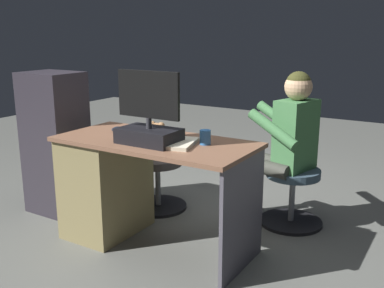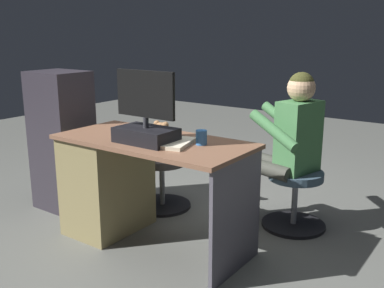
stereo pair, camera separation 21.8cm
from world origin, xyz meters
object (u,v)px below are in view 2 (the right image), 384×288
Objects in this scene: person at (287,137)px; keyboard at (154,135)px; tv_remote at (124,133)px; computer_mouse at (118,128)px; visitor_chair at (295,194)px; monitor at (146,124)px; office_chair_teddy at (162,178)px; cup at (201,137)px; teddy_bear at (162,141)px; desk at (117,179)px.

keyboard is at bearing 49.50° from person.
tv_remote is at bearing 18.19° from keyboard.
computer_mouse is 0.20× the size of visitor_chair.
keyboard is 0.22m from tv_remote.
monitor reaches higher than keyboard.
person is (-0.57, -0.90, -0.19)m from monitor.
person is at bearing -165.48° from office_chair_teddy.
office_chair_teddy is at bearing -88.31° from computer_mouse.
monitor reaches higher than cup.
tv_remote is at bearing 102.73° from teddy_bear.
desk is 0.79m from cup.
computer_mouse is at bearing 0.72° from cup.
teddy_bear reaches higher than visitor_chair.
cup is at bearing -179.30° from keyboard.
teddy_bear is at bearing -85.62° from desk.
person is at bearing -122.23° from monitor.
computer_mouse is 0.20× the size of office_chair_teddy.
tv_remote is 0.31× the size of office_chair_teddy.
keyboard reaches higher than tv_remote.
office_chair_teddy is 0.31m from teddy_bear.
visitor_chair is (-1.06, -0.27, 0.00)m from office_chair_teddy.
monitor is at bearing 159.11° from computer_mouse.
computer_mouse is 1.04× the size of cup.
keyboard is 0.88× the size of office_chair_teddy.
desk is 0.58m from office_chair_teddy.
computer_mouse reaches higher than office_chair_teddy.
keyboard is at bearing -167.90° from tv_remote.
person is at bearing -130.50° from keyboard.
office_chair_teddy is at bearing -85.53° from desk.
desk is at bearing 94.47° from office_chair_teddy.
monitor is 3.06× the size of tv_remote.
computer_mouse is 1.40m from visitor_chair.
visitor_chair is at bearing -125.00° from monitor.
monitor is (-0.37, 0.09, 0.47)m from desk.
person is at bearing -142.12° from computer_mouse.
office_chair_teddy is (0.73, -0.49, -0.54)m from cup.
cup is 0.79m from person.
teddy_bear is (0.41, -0.66, -0.31)m from monitor.
keyboard is at bearing 0.70° from cup.
computer_mouse is at bearing -35.83° from tv_remote.
desk is at bearing 115.76° from computer_mouse.
teddy_bear is (0.73, -0.50, -0.23)m from cup.
monitor is 1.53× the size of teddy_bear.
cup is at bearing -179.28° from computer_mouse.
desk is 2.79× the size of office_chair_teddy.
computer_mouse is 0.72m from cup.
monitor reaches higher than teddy_bear.
computer_mouse is (0.33, 0.00, 0.01)m from keyboard.
desk is 0.61m from monitor.
keyboard reaches higher than desk.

